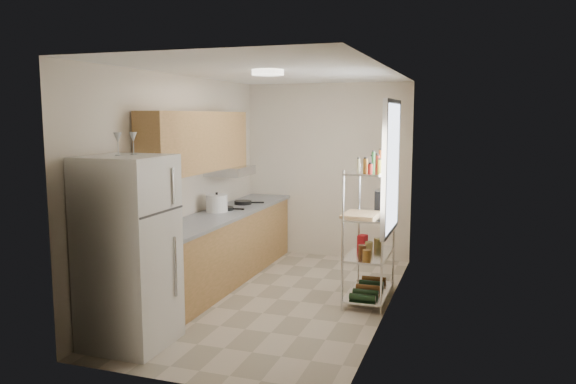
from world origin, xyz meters
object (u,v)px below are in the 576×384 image
Objects in this scene: espresso_machine at (384,201)px; refrigerator at (129,252)px; cutting_board at (361,215)px; frying_pan_large at (224,208)px; rice_cooker at (217,203)px.

refrigerator is at bearing -123.38° from espresso_machine.
espresso_machine is at bearing 46.86° from refrigerator.
espresso_machine reaches higher than cutting_board.
frying_pan_large is 0.88× the size of espresso_machine.
rice_cooker is 0.58× the size of cutting_board.
espresso_machine is at bearing 0.14° from rice_cooker.
espresso_machine is at bearing 58.74° from cutting_board.
cutting_board is at bearing 45.02° from refrigerator.
rice_cooker is at bearing 170.24° from cutting_board.
refrigerator reaches higher than espresso_machine.
frying_pan_large is at bearing 165.84° from cutting_board.
cutting_board is (1.89, -0.48, 0.11)m from frying_pan_large.
frying_pan_large is (0.04, 0.15, -0.09)m from rice_cooker.
cutting_board is (1.93, -0.33, 0.02)m from rice_cooker.
frying_pan_large is at bearing 75.71° from rice_cooker.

